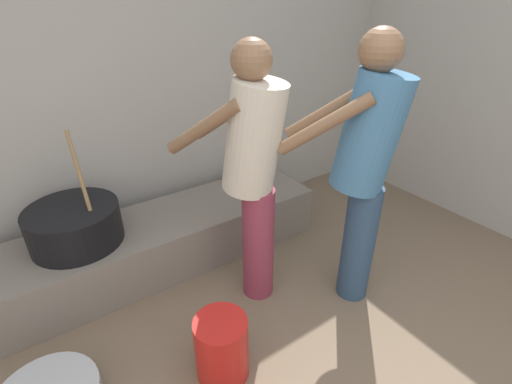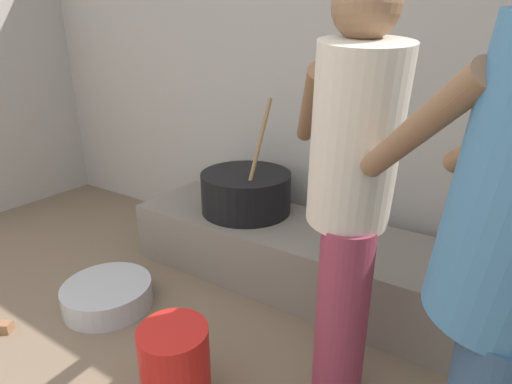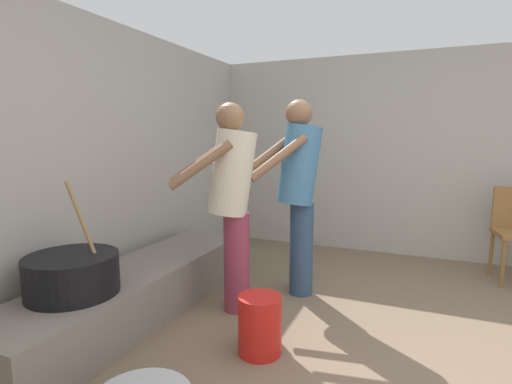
% 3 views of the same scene
% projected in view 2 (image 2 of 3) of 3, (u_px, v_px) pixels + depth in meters
% --- Properties ---
extents(block_enclosure_rear, '(5.64, 0.20, 2.28)m').
position_uv_depth(block_enclosure_rear, '(340.00, 83.00, 2.53)').
color(block_enclosure_rear, '#ADA8A0').
rests_on(block_enclosure_rear, ground_plane).
extents(hearth_ledge, '(2.37, 0.60, 0.37)m').
position_uv_depth(hearth_ledge, '(318.00, 262.00, 2.38)').
color(hearth_ledge, slate).
rests_on(hearth_ledge, ground_plane).
extents(cooking_pot_main, '(0.56, 0.56, 0.70)m').
position_uv_depth(cooking_pot_main, '(246.00, 192.00, 2.58)').
color(cooking_pot_main, black).
rests_on(cooking_pot_main, hearth_ledge).
extents(cook_in_cream_shirt, '(0.62, 0.73, 1.60)m').
position_uv_depth(cook_in_cream_shirt, '(351.00, 186.00, 1.44)').
color(cook_in_cream_shirt, '#8C3347').
rests_on(cook_in_cream_shirt, ground_plane).
extents(bucket_red_plastic, '(0.27, 0.27, 0.37)m').
position_uv_depth(bucket_red_plastic, '(176.00, 369.00, 1.61)').
color(bucket_red_plastic, red).
rests_on(bucket_red_plastic, ground_plane).
extents(metal_mixing_bowl, '(0.48, 0.48, 0.14)m').
position_uv_depth(metal_mixing_bowl, '(108.00, 295.00, 2.28)').
color(metal_mixing_bowl, '#B7B7BC').
rests_on(metal_mixing_bowl, ground_plane).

